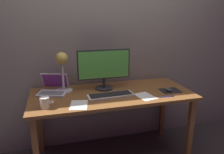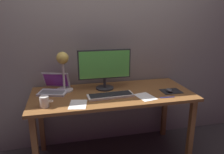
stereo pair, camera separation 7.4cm
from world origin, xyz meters
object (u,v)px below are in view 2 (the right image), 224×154
monitor (105,67)px  pen (167,97)px  keyboard_main (110,95)px  laptop (54,86)px  desk_lamp (63,65)px  coffee_mug (44,102)px  mouse (169,90)px

monitor → pen: size_ratio=3.90×
keyboard_main → pen: bearing=-16.6°
keyboard_main → laptop: laptop is taller
laptop → keyboard_main: bearing=-26.7°
monitor → pen: bearing=-36.5°
desk_lamp → coffee_mug: (-0.17, -0.37, -0.22)m
monitor → desk_lamp: (-0.42, 0.03, 0.03)m
keyboard_main → laptop: (-0.52, 0.26, 0.04)m
monitor → pen: (0.52, -0.39, -0.24)m
monitor → laptop: bearing=176.8°
pen → laptop: bearing=158.1°
mouse → pen: 0.17m
mouse → coffee_mug: coffee_mug is taller
monitor → pen: monitor is taller
keyboard_main → mouse: size_ratio=4.66×
monitor → pen: 0.69m
keyboard_main → mouse: bearing=-1.3°
mouse → coffee_mug: bearing=-175.6°
monitor → desk_lamp: monitor is taller
monitor → keyboard_main: bearing=-87.7°
desk_lamp → pen: size_ratio=2.88×
laptop → pen: (1.04, -0.42, -0.05)m
monitor → keyboard_main: monitor is taller
monitor → keyboard_main: (0.01, -0.23, -0.23)m
laptop → pen: size_ratio=2.38×
desk_lamp → mouse: size_ratio=4.21×
keyboard_main → desk_lamp: (-0.43, 0.27, 0.26)m
laptop → desk_lamp: desk_lamp is taller
coffee_mug → pen: 1.11m
mouse → monitor: bearing=158.0°
desk_lamp → pen: bearing=-24.0°
pen → keyboard_main: bearing=163.4°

